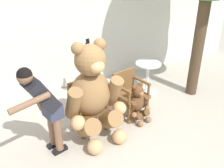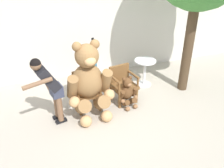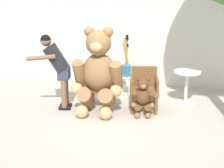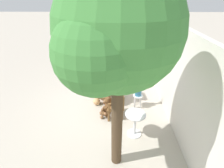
{
  "view_description": "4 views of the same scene",
  "coord_description": "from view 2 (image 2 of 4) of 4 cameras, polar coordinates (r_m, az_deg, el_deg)",
  "views": [
    {
      "loc": [
        -1.89,
        -2.83,
        2.76
      ],
      "look_at": [
        -0.01,
        0.52,
        0.81
      ],
      "focal_mm": 40.0,
      "sensor_mm": 36.0,
      "label": 1
    },
    {
      "loc": [
        -1.48,
        -4.14,
        3.32
      ],
      "look_at": [
        0.01,
        0.19,
        0.76
      ],
      "focal_mm": 40.0,
      "sensor_mm": 36.0,
      "label": 2
    },
    {
      "loc": [
        1.21,
        -5.26,
        2.4
      ],
      "look_at": [
        -0.14,
        0.29,
        0.61
      ],
      "focal_mm": 50.0,
      "sensor_mm": 36.0,
      "label": 3
    },
    {
      "loc": [
        4.97,
        0.6,
        3.62
      ],
      "look_at": [
        -0.09,
        0.52,
        0.89
      ],
      "focal_mm": 28.0,
      "sensor_mm": 36.0,
      "label": 4
    }
  ],
  "objects": [
    {
      "name": "ground_plane",
      "position": [
        5.51,
        0.55,
        -7.85
      ],
      "size": [
        60.0,
        60.0,
        0.0
      ],
      "primitive_type": "plane",
      "color": "#B2A899"
    },
    {
      "name": "back_wall",
      "position": [
        6.98,
        -6.16,
        13.05
      ],
      "size": [
        10.0,
        0.16,
        2.8
      ],
      "primitive_type": "cube",
      "color": "beige",
      "rests_on": "ground"
    },
    {
      "name": "wooden_chair_left",
      "position": [
        5.68,
        -5.93,
        -1.18
      ],
      "size": [
        0.59,
        0.55,
        0.86
      ],
      "color": "brown",
      "rests_on": "ground"
    },
    {
      "name": "wooden_chair_right",
      "position": [
        5.91,
        2.41,
        0.22
      ],
      "size": [
        0.64,
        0.61,
        0.86
      ],
      "color": "brown",
      "rests_on": "ground"
    },
    {
      "name": "teddy_bear_large",
      "position": [
        5.28,
        -5.33,
        0.78
      ],
      "size": [
        1.0,
        0.97,
        1.67
      ],
      "color": "olive",
      "rests_on": "ground"
    },
    {
      "name": "teddy_bear_small",
      "position": [
        5.73,
        3.56,
        -1.86
      ],
      "size": [
        0.46,
        0.46,
        0.75
      ],
      "color": "brown",
      "rests_on": "ground"
    },
    {
      "name": "person_visitor",
      "position": [
        5.07,
        -14.12,
        -0.24
      ],
      "size": [
        0.77,
        0.58,
        1.51
      ],
      "color": "black",
      "rests_on": "ground"
    },
    {
      "name": "white_stool",
      "position": [
        6.44,
        -4.33,
        1.69
      ],
      "size": [
        0.34,
        0.34,
        0.46
      ],
      "color": "white",
      "rests_on": "ground"
    },
    {
      "name": "brush_bucket",
      "position": [
        6.3,
        -4.39,
        4.29
      ],
      "size": [
        0.22,
        0.22,
        0.94
      ],
      "color": "teal",
      "rests_on": "white_stool"
    },
    {
      "name": "round_side_table",
      "position": [
        6.63,
        7.48,
        3.25
      ],
      "size": [
        0.56,
        0.56,
        0.72
      ],
      "color": "silver",
      "rests_on": "ground"
    }
  ]
}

